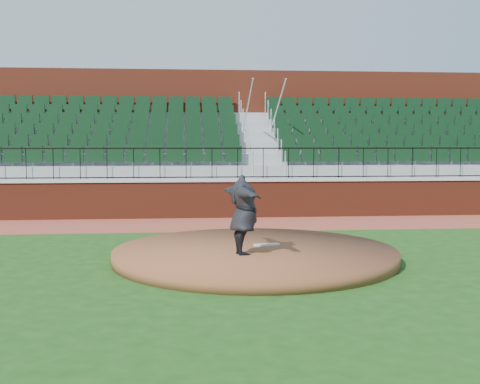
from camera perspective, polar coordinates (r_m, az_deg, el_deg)
The scene contains 10 objects.
ground at distance 12.88m, azimuth 0.61°, elevation -6.32°, with size 90.00×90.00×0.00m, color #1A4413.
warning_track at distance 18.19m, azimuth -1.12°, elevation -3.07°, with size 34.00×3.20×0.01m, color brown.
field_wall at distance 19.70m, azimuth -1.45°, elevation -0.73°, with size 34.00×0.35×1.20m, color maroon.
wall_cap at distance 19.65m, azimuth -1.46°, elevation 1.16°, with size 34.00×0.45×0.10m, color #B7B7B7.
wall_railing at distance 19.63m, azimuth -1.46°, elevation 2.76°, with size 34.00×0.05×1.00m, color black, non-canonical shape.
seating_stands at distance 22.34m, azimuth -1.92°, elevation 4.27°, with size 34.00×5.10×4.60m, color gray, non-canonical shape.
concourse_wall at distance 25.13m, azimuth -2.29°, elevation 5.34°, with size 34.00×0.50×5.50m, color maroon.
pitchers_mound at distance 12.61m, azimuth 1.45°, elevation -5.98°, with size 5.95×5.95×0.25m, color brown.
pitching_rubber at distance 12.93m, azimuth 2.57°, elevation -5.07°, with size 0.56×0.14×0.04m, color silver.
pitcher at distance 11.77m, azimuth 0.33°, elevation -2.21°, with size 1.96×0.53×1.59m, color black.
Camera 1 is at (-1.28, -12.57, 2.46)m, focal length 44.50 mm.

